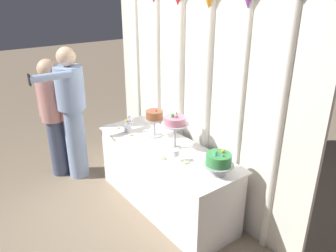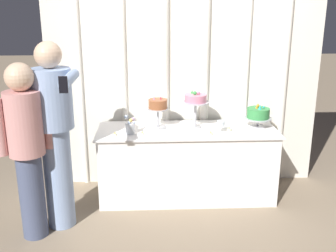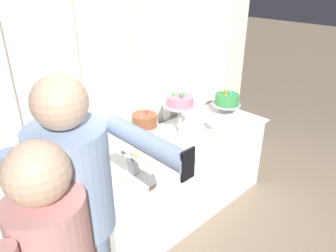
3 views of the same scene
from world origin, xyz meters
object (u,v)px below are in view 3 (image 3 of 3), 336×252
cake_display_center (180,103)px  cake_display_rightmost (227,100)px  tealight_near_left (148,166)px  guest_girl_blue_dress (80,227)px  flower_vase (132,163)px  tealight_far_left (121,182)px  cake_display_leftmost (145,123)px  cake_table (177,176)px  tealight_near_right (210,137)px  tealight_far_right (215,125)px  wine_glass (213,122)px

cake_display_center → cake_display_rightmost: cake_display_center is taller
tealight_near_left → guest_girl_blue_dress: 0.87m
flower_vase → tealight_far_left: size_ratio=5.07×
cake_display_leftmost → cake_display_rightmost: 1.04m
cake_display_center → tealight_near_left: bearing=-159.0°
tealight_far_left → cake_table: bearing=12.9°
cake_display_center → tealight_near_right: (0.13, -0.24, -0.28)m
tealight_far_right → guest_girl_blue_dress: size_ratio=0.03×
cake_display_center → tealight_near_left: 0.64m
cake_display_center → wine_glass: 0.36m
tealight_near_left → flower_vase: bearing=165.3°
flower_vase → tealight_far_left: bearing=-159.7°
tealight_near_left → tealight_far_right: size_ratio=0.79×
cake_display_leftmost → guest_girl_blue_dress: 1.10m
tealight_near_right → tealight_far_right: size_ratio=1.04×
cake_display_leftmost → tealight_far_right: 0.76m
tealight_far_left → tealight_near_left: size_ratio=0.95×
tealight_near_right → guest_girl_blue_dress: bearing=-166.1°
guest_girl_blue_dress → cake_display_leftmost: bearing=33.4°
cake_display_rightmost → tealight_far_left: 1.48m
cake_display_leftmost → tealight_near_right: size_ratio=6.71×
cake_display_leftmost → tealight_near_right: (0.51, -0.25, -0.21)m
cake_display_center → tealight_far_left: cake_display_center is taller
cake_display_rightmost → tealight_near_left: 1.22m
tealight_far_left → wine_glass: bearing=3.2°
guest_girl_blue_dress → tealight_near_right: bearing=13.9°
flower_vase → cake_table: bearing=10.9°
wine_glass → tealight_far_left: (-1.05, -0.06, -0.08)m
flower_vase → cake_display_leftmost: bearing=34.0°
cake_display_center → tealight_near_right: 0.39m
cake_display_rightmost → tealight_far_right: cake_display_rightmost is taller
flower_vase → tealight_near_left: size_ratio=4.83×
cake_table → guest_girl_blue_dress: 1.43m
tealight_far_left → tealight_far_right: (1.14, 0.11, 0.00)m
cake_table → flower_vase: size_ratio=10.00×
tealight_near_left → tealight_far_right: (0.88, 0.08, 0.00)m
flower_vase → guest_girl_blue_dress: guest_girl_blue_dress is taller
cake_display_center → tealight_far_left: 0.88m
cake_table → cake_display_leftmost: 0.67m
cake_display_rightmost → tealight_far_right: size_ratio=5.92×
flower_vase → tealight_near_left: (0.12, -0.03, -0.07)m
tealight_near_right → tealight_near_left: bearing=177.1°
flower_vase → tealight_far_right: (0.99, 0.05, -0.06)m
flower_vase → tealight_near_right: bearing=-4.6°
cake_display_leftmost → tealight_far_left: (-0.42, -0.24, -0.21)m
wine_glass → tealight_far_left: wine_glass is taller
cake_display_leftmost → tealight_near_left: (-0.16, -0.22, -0.22)m
cake_display_leftmost → cake_display_center: size_ratio=0.85×
cake_display_leftmost → tealight_near_left: 0.34m
cake_display_center → tealight_far_right: (0.33, -0.13, -0.28)m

